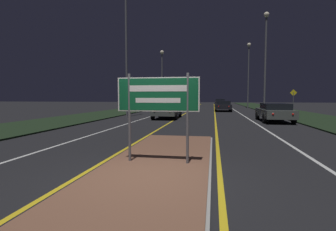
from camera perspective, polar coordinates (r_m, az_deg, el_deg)
ground_plane at (r=5.97m, az=-4.23°, el=-13.29°), size 160.00×160.00×0.00m
median_island at (r=6.89m, az=-2.17°, el=-10.53°), size 2.73×9.33×0.10m
verge_left at (r=27.80m, az=-13.24°, el=0.41°), size 5.00×100.00×0.08m
verge_right at (r=26.83m, az=27.41°, el=-0.07°), size 5.00×100.00×0.08m
centre_line_yellow_left at (r=30.71m, az=4.33°, el=0.78°), size 0.12×70.00×0.01m
centre_line_yellow_right at (r=30.57m, az=10.14°, el=0.71°), size 0.12×70.00×0.01m
lane_line_white_left at (r=31.08m, az=-0.53°, el=0.83°), size 0.12×70.00×0.01m
lane_line_white_right at (r=30.70m, az=15.08°, el=0.65°), size 0.12×70.00×0.01m
edge_line_white_left at (r=31.76m, az=-5.86°, el=0.88°), size 0.10×70.00×0.01m
edge_line_white_right at (r=31.12m, az=20.59°, el=0.57°), size 0.10×70.00×0.01m
highway_sign at (r=6.66m, az=-2.22°, el=3.64°), size 2.11×0.07×2.27m
streetlight_left_near at (r=23.97m, az=-9.08°, el=15.56°), size 0.45×0.45×11.18m
streetlight_left_far at (r=40.17m, az=-1.31°, el=10.19°), size 0.59×0.59×8.75m
streetlight_right_near at (r=27.23m, az=20.48°, el=13.04°), size 0.51×0.51×9.75m
streetlight_right_far at (r=42.19m, az=17.14°, el=10.44°), size 0.57×0.57×9.89m
car_receding_0 at (r=20.13m, az=22.16°, el=0.78°), size 2.03×4.83×1.32m
car_receding_1 at (r=32.92m, az=11.89°, el=2.14°), size 2.01×4.77×1.30m
car_receding_2 at (r=46.36m, az=11.26°, el=2.75°), size 1.89×4.47×1.39m
car_approaching_0 at (r=21.54m, az=-0.16°, el=1.34°), size 2.01×4.38×1.38m
warning_sign at (r=26.12m, az=25.61°, el=3.09°), size 0.60×0.06×2.36m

